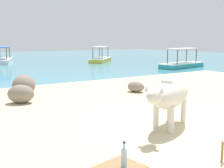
% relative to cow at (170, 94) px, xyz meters
% --- Properties ---
extents(sand_beach, '(18.00, 14.00, 0.04)m').
position_rel_cow_xyz_m(sand_beach, '(0.47, -0.18, -0.74)').
color(sand_beach, '#CCB78E').
rests_on(sand_beach, ground).
extents(water_surface, '(60.00, 36.00, 0.03)m').
position_rel_cow_xyz_m(water_surface, '(0.47, 21.82, -0.76)').
color(water_surface, teal).
rests_on(water_surface, ground).
extents(cow, '(1.90, 1.26, 1.10)m').
position_rel_cow_xyz_m(cow, '(0.00, 0.00, 0.00)').
color(cow, beige).
rests_on(cow, sand_beach).
extents(bottle, '(0.07, 0.07, 0.30)m').
position_rel_cow_xyz_m(bottle, '(-2.31, -1.70, -0.18)').
color(bottle, '#A3C6D1').
rests_on(bottle, low_bench_table).
extents(shore_rock_large, '(0.67, 0.76, 0.37)m').
position_rel_cow_xyz_m(shore_rock_large, '(1.80, 3.56, -0.54)').
color(shore_rock_large, gray).
rests_on(shore_rock_large, sand_beach).
extents(shore_rock_medium, '(0.95, 0.89, 0.54)m').
position_rel_cow_xyz_m(shore_rock_medium, '(-2.07, 3.94, -0.45)').
color(shore_rock_medium, gray).
rests_on(shore_rock_medium, sand_beach).
extents(shore_rock_small, '(1.04, 1.11, 0.69)m').
position_rel_cow_xyz_m(shore_rock_small, '(-1.73, 4.95, -0.38)').
color(shore_rock_small, gray).
rests_on(shore_rock_small, sand_beach).
extents(boat_teal, '(3.81, 1.75, 1.29)m').
position_rel_cow_xyz_m(boat_teal, '(9.65, 8.93, -0.47)').
color(boat_teal, teal).
rests_on(boat_teal, water_surface).
extents(boat_yellow, '(3.37, 3.45, 1.29)m').
position_rel_cow_xyz_m(boat_yellow, '(7.49, 16.09, -0.47)').
color(boat_yellow, gold).
rests_on(boat_yellow, water_surface).
extents(boat_white, '(2.21, 3.85, 1.29)m').
position_rel_cow_xyz_m(boat_white, '(0.27, 19.15, -0.47)').
color(boat_white, white).
rests_on(boat_white, water_surface).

